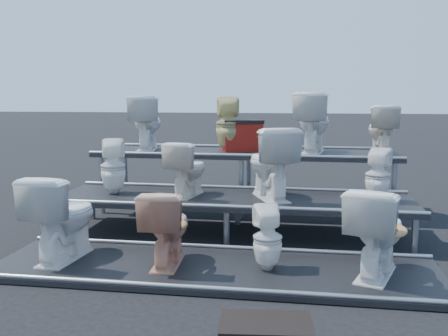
# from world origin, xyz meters

# --- Properties ---
(ground) EXTENTS (80.00, 80.00, 0.00)m
(ground) POSITION_xyz_m (0.00, 0.00, 0.00)
(ground) COLOR black
(ground) RESTS_ON ground
(tier_front) EXTENTS (4.20, 1.20, 0.06)m
(tier_front) POSITION_xyz_m (0.00, -1.30, 0.03)
(tier_front) COLOR black
(tier_front) RESTS_ON ground
(tier_mid) EXTENTS (4.20, 1.20, 0.46)m
(tier_mid) POSITION_xyz_m (0.00, 0.00, 0.23)
(tier_mid) COLOR black
(tier_mid) RESTS_ON ground
(tier_back) EXTENTS (4.20, 1.20, 0.86)m
(tier_back) POSITION_xyz_m (0.00, 1.30, 0.43)
(tier_back) COLOR black
(tier_back) RESTS_ON ground
(toilet_0) EXTENTS (0.54, 0.87, 0.85)m
(toilet_0) POSITION_xyz_m (-1.50, -1.30, 0.49)
(toilet_0) COLOR white
(toilet_0) RESTS_ON tier_front
(toilet_1) EXTENTS (0.45, 0.74, 0.73)m
(toilet_1) POSITION_xyz_m (-0.45, -1.30, 0.43)
(toilet_1) COLOR tan
(toilet_1) RESTS_ON tier_front
(toilet_2) EXTENTS (0.33, 0.33, 0.60)m
(toilet_2) POSITION_xyz_m (0.51, -1.30, 0.36)
(toilet_2) COLOR white
(toilet_2) RESTS_ON tier_front
(toilet_3) EXTENTS (0.69, 0.90, 0.81)m
(toilet_3) POSITION_xyz_m (1.47, -1.30, 0.47)
(toilet_3) COLOR white
(toilet_3) RESTS_ON tier_front
(toilet_4) EXTENTS (0.38, 0.38, 0.67)m
(toilet_4) POSITION_xyz_m (-1.48, 0.00, 0.80)
(toilet_4) COLOR white
(toilet_4) RESTS_ON tier_mid
(toilet_5) EXTENTS (0.49, 0.70, 0.66)m
(toilet_5) POSITION_xyz_m (-0.55, 0.00, 0.79)
(toilet_5) COLOR silver
(toilet_5) RESTS_ON tier_mid
(toilet_6) EXTENTS (0.74, 0.94, 0.84)m
(toilet_6) POSITION_xyz_m (0.44, 0.00, 0.88)
(toilet_6) COLOR white
(toilet_6) RESTS_ON tier_mid
(toilet_7) EXTENTS (0.36, 0.36, 0.61)m
(toilet_7) POSITION_xyz_m (1.65, 0.00, 0.76)
(toilet_7) COLOR white
(toilet_7) RESTS_ON tier_mid
(toilet_8) EXTENTS (0.56, 0.83, 0.79)m
(toilet_8) POSITION_xyz_m (-1.46, 1.30, 1.25)
(toilet_8) COLOR white
(toilet_8) RESTS_ON tier_back
(toilet_9) EXTENTS (0.40, 0.41, 0.78)m
(toilet_9) POSITION_xyz_m (-0.25, 1.30, 1.25)
(toilet_9) COLOR #CCC27A
(toilet_9) RESTS_ON tier_back
(toilet_10) EXTENTS (0.59, 0.88, 0.84)m
(toilet_10) POSITION_xyz_m (0.94, 1.30, 1.28)
(toilet_10) COLOR white
(toilet_10) RESTS_ON tier_back
(toilet_11) EXTENTS (0.39, 0.66, 0.67)m
(toilet_11) POSITION_xyz_m (1.86, 1.30, 1.19)
(toilet_11) COLOR silver
(toilet_11) RESTS_ON tier_back
(red_crate) EXTENTS (0.66, 0.60, 0.40)m
(red_crate) POSITION_xyz_m (-0.08, 1.43, 1.06)
(red_crate) COLOR maroon
(red_crate) RESTS_ON tier_back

